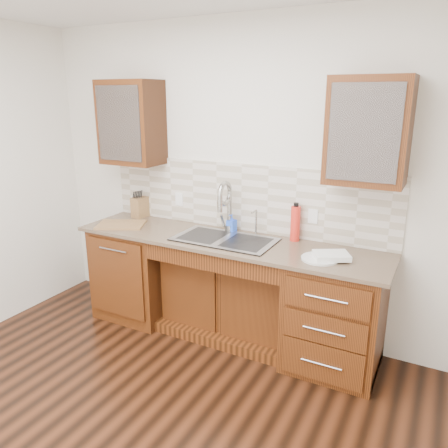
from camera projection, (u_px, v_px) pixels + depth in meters
The scene contains 23 objects.
wall_back at pixel (245, 180), 3.84m from camera, with size 4.00×0.10×2.70m, color silver.
base_cabinet_left at pixel (139, 270), 4.22m from camera, with size 0.70×0.62×0.88m, color #593014.
base_cabinet_center at pixel (231, 295), 3.90m from camera, with size 1.20×0.44×0.70m, color #593014.
base_cabinet_right at pixel (335, 314), 3.37m from camera, with size 0.70×0.62×0.88m, color #593014.
countertop at pixel (225, 241), 3.65m from camera, with size 2.70×0.65×0.03m, color #84705B.
backsplash at pixel (242, 197), 3.83m from camera, with size 2.70×0.02×0.59m, color beige.
sink at pixel (225, 249), 3.66m from camera, with size 0.84×0.46×0.19m, color #9E9EA5.
faucet at pixel (230, 209), 3.81m from camera, with size 0.04×0.04×0.40m, color #999993.
filter_tap at pixel (256, 222), 3.73m from camera, with size 0.02×0.02×0.24m, color #999993.
upper_cabinet_left at pixel (132, 123), 3.99m from camera, with size 0.55×0.34×0.75m, color #593014.
upper_cabinet_right at pixel (369, 131), 3.05m from camera, with size 0.55×0.34×0.75m, color #593014.
outlet_left at pixel (179, 199), 4.13m from camera, with size 0.08×0.01×0.12m, color white.
outlet_right at pixel (313, 216), 3.56m from camera, with size 0.08×0.01×0.12m, color white.
soap_bottle at pixel (232, 223), 3.83m from camera, with size 0.07×0.07×0.16m, color blue.
water_bottle at pixel (295, 224), 3.58m from camera, with size 0.08×0.08×0.29m, color red.
plate at pixel (320, 259), 3.20m from camera, with size 0.27×0.27×0.02m, color silver.
dish_towel at pixel (331, 256), 3.18m from camera, with size 0.25×0.18×0.04m, color white.
knife_block at pixel (141, 207), 4.30m from camera, with size 0.11×0.18×0.20m, color #A77C55.
cutting_board at pixel (121, 225), 4.03m from camera, with size 0.42×0.29×0.02m, color #A97E48.
cup_left_a at pixel (120, 128), 4.06m from camera, with size 0.13×0.13×0.10m, color white.
cup_left_b at pixel (141, 129), 3.96m from camera, with size 0.09×0.09×0.09m, color white.
cup_right_a at pixel (355, 138), 3.11m from camera, with size 0.12×0.12×0.10m, color white.
cup_right_b at pixel (383, 140), 3.02m from camera, with size 0.10×0.10×0.09m, color white.
Camera 1 is at (1.60, -1.65, 2.07)m, focal length 35.00 mm.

